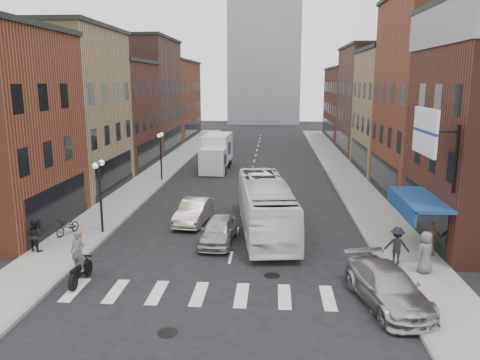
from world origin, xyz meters
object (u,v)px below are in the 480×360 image
Objects in this scene: billboard_sign at (427,133)px; streetlamp_far at (161,147)px; ped_right_c at (425,252)px; bike_rack at (79,241)px; ped_left_solo at (35,235)px; streetlamp_near at (100,183)px; sedan_left_far at (194,212)px; box_truck at (216,153)px; parked_bicycle at (68,226)px; curb_car at (388,287)px; transit_bus at (265,206)px; motorcycle_rider at (79,259)px; ped_right_b at (431,239)px; sedan_left_near at (218,230)px; ped_right_a at (397,246)px.

billboard_sign is 23.92m from streetlamp_far.
ped_right_c is (0.02, -1.01, -5.06)m from billboard_sign.
bike_rack is 2.09m from ped_left_solo.
sedan_left_far is (4.72, 2.43, -2.20)m from streetlamp_near.
box_truck is at bearing -89.08° from ped_left_solo.
billboard_sign is 5.16m from ped_right_c.
sedan_left_far is at bearing 42.66° from parked_bicycle.
curb_car is at bearing -178.85° from ped_left_solo.
motorcycle_rider is at bearing -141.89° from transit_bus.
bike_rack is 7.11m from sedan_left_far.
box_truck reaches higher than bike_rack.
ped_left_solo is at bearing -97.31° from streetlamp_far.
motorcycle_rider is 1.39× the size of ped_right_b.
ped_left_solo is (-8.79, -2.15, 0.24)m from sedan_left_near.
sedan_left_near is at bearing -150.22° from ped_left_solo.
curb_car is at bearing -40.92° from sedan_left_far.
sedan_left_far is 2.55× the size of parked_bicycle.
box_truck is (3.97, 19.70, -1.28)m from streetlamp_near.
streetlamp_far is 14.85m from parked_bicycle.
transit_bus is at bearing 145.88° from billboard_sign.
motorcycle_rider is 10.76m from transit_bus.
ped_right_b reaches higher than ped_left_solo.
streetlamp_far is 0.54× the size of box_truck.
streetlamp_far is at bearing -46.93° from ped_right_b.
curb_car is 5.94m from ped_right_b.
streetlamp_near is 17.23m from ped_right_b.
streetlamp_near is 0.54× the size of box_truck.
ped_right_c is (9.42, -3.51, 0.38)m from sedan_left_near.
billboard_sign reaches higher than box_truck.
transit_bus reaches higher than ped_right_b.
sedan_left_near reaches higher than bike_rack.
ped_left_solo is (-6.92, -5.58, 0.23)m from sedan_left_far.
billboard_sign is 15.73m from motorcycle_rider.
curb_car is at bearing 54.51° from ped_right_b.
ped_right_c is (-0.94, -2.12, 0.11)m from ped_right_b.
curb_car is (13.75, -21.39, -2.20)m from streetlamp_far.
streetlamp_far reaches higher than curb_car.
billboard_sign is 9.66m from transit_bus.
sedan_left_far is 2.49× the size of ped_right_a.
bike_rack is at bearing 177.17° from billboard_sign.
bike_rack is at bearing -151.33° from ped_left_solo.
ped_right_a is at bearing -175.23° from billboard_sign.
box_truck is at bearing -49.88° from ped_right_a.
ped_right_c is at bearing -17.20° from sedan_left_near.
curb_car is at bearing 86.10° from ped_right_a.
sedan_left_far is at bearing -62.11° from ped_right_c.
streetlamp_near is at bearing -146.28° from sedan_left_far.
ped_right_b is at bearing -8.03° from streetlamp_near.
sedan_left_near is 10.06m from ped_right_c.
curb_car is at bearing 21.41° from ped_right_c.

